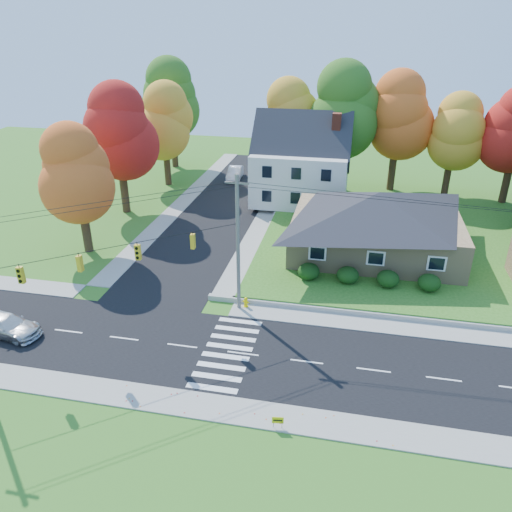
{
  "coord_description": "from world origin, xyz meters",
  "views": [
    {
      "loc": [
        5.96,
        -24.72,
        19.08
      ],
      "look_at": [
        -0.83,
        8.0,
        2.94
      ],
      "focal_mm": 35.0,
      "sensor_mm": 36.0,
      "label": 1
    }
  ],
  "objects_px": {
    "white_car": "(235,173)",
    "fire_hydrant": "(246,303)",
    "silver_sedan": "(7,325)",
    "ranch_house": "(377,222)"
  },
  "relations": [
    {
      "from": "ranch_house",
      "to": "white_car",
      "type": "distance_m",
      "value": 26.45
    },
    {
      "from": "white_car",
      "to": "fire_hydrant",
      "type": "relative_size",
      "value": 5.71
    },
    {
      "from": "ranch_house",
      "to": "fire_hydrant",
      "type": "relative_size",
      "value": 17.72
    },
    {
      "from": "fire_hydrant",
      "to": "white_car",
      "type": "bearing_deg",
      "value": 105.33
    },
    {
      "from": "ranch_house",
      "to": "fire_hydrant",
      "type": "bearing_deg",
      "value": -130.55
    },
    {
      "from": "white_car",
      "to": "fire_hydrant",
      "type": "distance_m",
      "value": 31.49
    },
    {
      "from": "ranch_house",
      "to": "silver_sedan",
      "type": "distance_m",
      "value": 29.35
    },
    {
      "from": "ranch_house",
      "to": "white_car",
      "type": "height_order",
      "value": "ranch_house"
    },
    {
      "from": "white_car",
      "to": "fire_hydrant",
      "type": "height_order",
      "value": "white_car"
    },
    {
      "from": "silver_sedan",
      "to": "fire_hydrant",
      "type": "bearing_deg",
      "value": -58.09
    }
  ]
}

